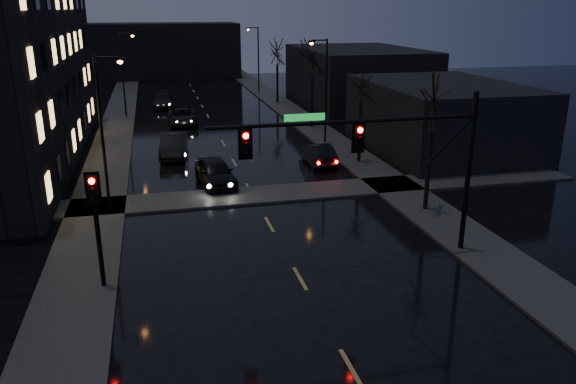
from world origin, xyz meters
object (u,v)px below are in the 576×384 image
oncoming_car_a (215,172)px  oncoming_car_b (174,145)px  lead_car (318,154)px  oncoming_car_c (183,117)px  oncoming_car_d (163,100)px

oncoming_car_a → oncoming_car_b: size_ratio=0.96×
oncoming_car_a → oncoming_car_b: oncoming_car_b is taller
lead_car → oncoming_car_c: bearing=-63.1°
oncoming_car_b → lead_car: size_ratio=1.13×
oncoming_car_b → oncoming_car_d: 21.66m
oncoming_car_b → oncoming_car_a: bearing=-68.4°
oncoming_car_b → lead_car: oncoming_car_b is taller
oncoming_car_a → oncoming_car_c: oncoming_car_a is taller
oncoming_car_b → oncoming_car_c: oncoming_car_b is taller
oncoming_car_d → lead_car: (9.63, -26.08, -0.03)m
oncoming_car_a → oncoming_car_d: oncoming_car_a is taller
oncoming_car_b → oncoming_car_d: bearing=96.4°
oncoming_car_b → oncoming_car_d: (-0.18, 21.66, -0.07)m
oncoming_car_a → oncoming_car_d: 29.28m
lead_car → oncoming_car_d: bearing=-69.6°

